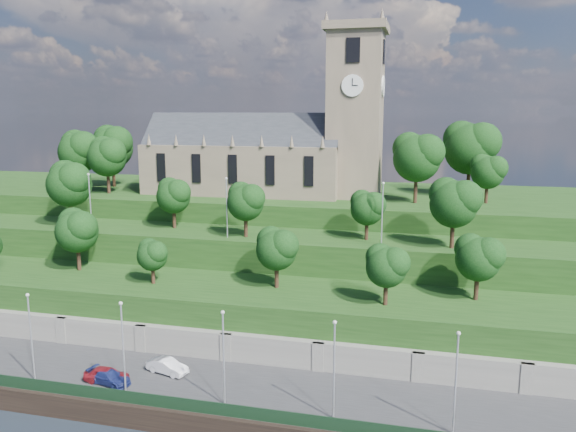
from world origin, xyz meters
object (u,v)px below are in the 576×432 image
(car_middle, at_px, (167,366))
(car_right, at_px, (109,377))
(church, at_px, (273,148))
(car_left, at_px, (107,375))

(car_middle, distance_m, car_right, 5.69)
(church, distance_m, car_left, 46.89)
(church, xyz_separation_m, car_right, (-5.16, -42.40, -19.85))
(church, xyz_separation_m, car_middle, (-0.61, -38.98, -19.79))
(car_right, bearing_deg, car_middle, -40.08)
(car_middle, bearing_deg, car_left, 136.72)
(church, relative_size, car_left, 8.74)
(church, xyz_separation_m, car_left, (-5.59, -42.15, -19.77))
(church, bearing_deg, car_right, -96.94)
(car_middle, bearing_deg, car_right, 141.15)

